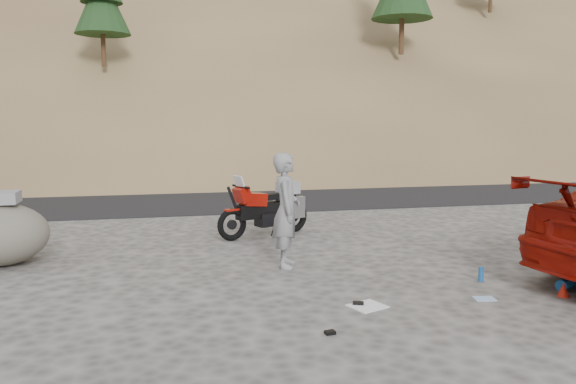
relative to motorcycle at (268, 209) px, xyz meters
name	(u,v)px	position (x,y,z in m)	size (l,w,h in m)	color
ground	(310,275)	(0.07, -2.92, -0.53)	(140.00, 140.00, 0.00)	#484642
road	(233,195)	(0.07, 6.08, -0.53)	(120.00, 7.00, 0.05)	black
hillside	(182,13)	(0.02, 37.96, 10.55)	(120.00, 73.00, 46.72)	brown
motorcycle	(268,209)	(0.00, 0.00, 0.00)	(1.95, 1.08, 1.24)	black
man	(286,266)	(-0.17, -2.37, -0.53)	(0.64, 0.42, 1.76)	gray
gear_white_cloth	(367,306)	(0.37, -4.44, -0.52)	(0.40, 0.36, 0.01)	white
gear_blue_mat	(566,283)	(3.24, -4.33, -0.45)	(0.15, 0.15, 0.38)	#174B8D
gear_bottle	(481,274)	(2.32, -3.76, -0.43)	(0.07, 0.07, 0.20)	#174B8D
gear_funnel	(563,289)	(2.96, -4.62, -0.43)	(0.15, 0.15, 0.19)	#AC190B
gear_glove_a	(358,304)	(0.28, -4.36, -0.51)	(0.13, 0.09, 0.04)	black
gear_glove_b	(330,332)	(-0.33, -5.18, -0.51)	(0.11, 0.08, 0.04)	black
gear_blue_cloth	(484,299)	(1.92, -4.49, -0.52)	(0.26, 0.19, 0.01)	#92B6E2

